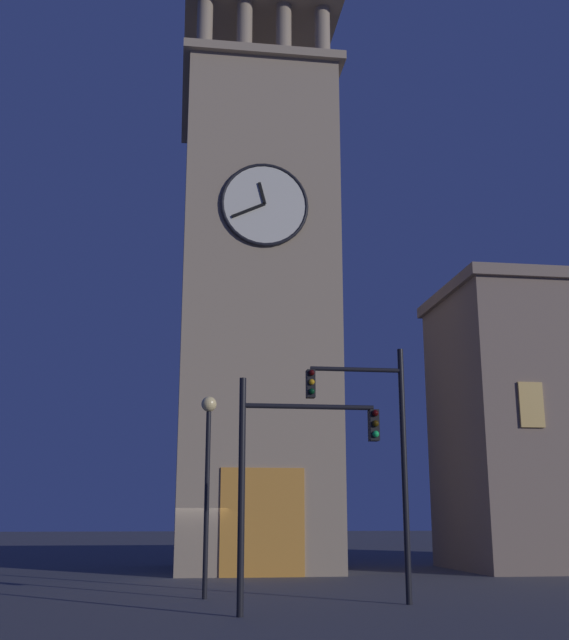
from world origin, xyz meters
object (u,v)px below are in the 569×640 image
Objects in this scene: traffic_signal_near at (288,459)px; street_lamp at (208,457)px; traffic_signal_mid at (376,438)px; clocktower at (254,308)px.

traffic_signal_near is 0.97× the size of street_lamp.
street_lamp is at bearing -25.80° from traffic_signal_mid.
clocktower is 5.13× the size of street_lamp.
traffic_signal_mid reaches higher than traffic_signal_near.
clocktower is at bearing -82.08° from traffic_signal_mid.
traffic_signal_near is at bearing 87.55° from clocktower.
clocktower is 17.98m from traffic_signal_near.
traffic_signal_near is 3.41m from traffic_signal_mid.
traffic_signal_mid is (-1.96, 14.09, -7.24)m from clocktower.
traffic_signal_mid is 1.20× the size of street_lamp.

